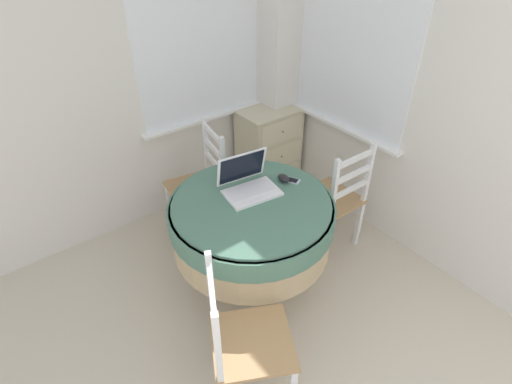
# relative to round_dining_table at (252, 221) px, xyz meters

# --- Properties ---
(corner_room_shell) EXTENTS (4.07, 5.25, 2.55)m
(corner_room_shell) POSITION_rel_round_dining_table_xyz_m (0.47, -0.06, 0.68)
(corner_room_shell) COLOR silver
(corner_room_shell) RESTS_ON ground_plane
(round_dining_table) EXTENTS (1.05, 1.05, 0.76)m
(round_dining_table) POSITION_rel_round_dining_table_xyz_m (0.00, 0.00, 0.00)
(round_dining_table) COLOR #4C3D2D
(round_dining_table) RESTS_ON ground_plane
(laptop) EXTENTS (0.38, 0.32, 0.24)m
(laptop) POSITION_rel_round_dining_table_xyz_m (0.06, 0.11, 0.21)
(laptop) COLOR white
(laptop) RESTS_ON round_dining_table
(computer_mouse) EXTENTS (0.06, 0.10, 0.05)m
(computer_mouse) POSITION_rel_round_dining_table_xyz_m (0.30, 0.05, 0.18)
(computer_mouse) COLOR black
(computer_mouse) RESTS_ON round_dining_table
(cell_phone) EXTENTS (0.10, 0.12, 0.01)m
(cell_phone) POSITION_rel_round_dining_table_xyz_m (0.35, 0.01, 0.17)
(cell_phone) COLOR #B2B7BC
(cell_phone) RESTS_ON round_dining_table
(dining_chair_near_back_window) EXTENTS (0.48, 0.47, 0.93)m
(dining_chair_near_back_window) POSITION_rel_round_dining_table_xyz_m (0.05, 0.75, -0.16)
(dining_chair_near_back_window) COLOR #A87F51
(dining_chair_near_back_window) RESTS_ON ground_plane
(dining_chair_near_right_window) EXTENTS (0.41, 0.42, 0.93)m
(dining_chair_near_right_window) POSITION_rel_round_dining_table_xyz_m (0.76, -0.03, -0.16)
(dining_chair_near_right_window) COLOR #A87F51
(dining_chair_near_right_window) RESTS_ON ground_plane
(dining_chair_camera_near) EXTENTS (0.55, 0.55, 0.93)m
(dining_chair_camera_near) POSITION_rel_round_dining_table_xyz_m (-0.49, -0.59, -0.16)
(dining_chair_camera_near) COLOR #A87F51
(dining_chair_camera_near) RESTS_ON ground_plane
(corner_cabinet) EXTENTS (0.55, 0.40, 0.78)m
(corner_cabinet) POSITION_rel_round_dining_table_xyz_m (0.93, 0.98, -0.21)
(corner_cabinet) COLOR beige
(corner_cabinet) RESTS_ON ground_plane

